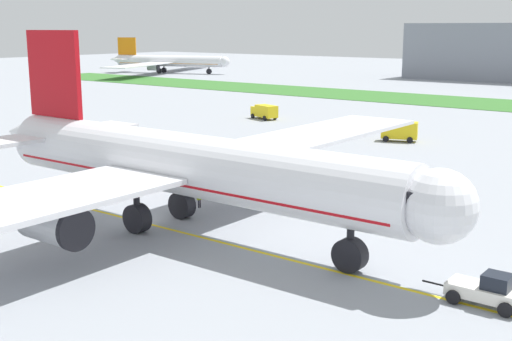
{
  "coord_description": "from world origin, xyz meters",
  "views": [
    {
      "loc": [
        42.6,
        -39.28,
        16.66
      ],
      "look_at": [
        5.29,
        9.03,
        3.57
      ],
      "focal_mm": 46.9,
      "sensor_mm": 36.0,
      "label": 1
    }
  ],
  "objects_px": {
    "airliner_foreground": "(181,165)",
    "pushback_tug": "(488,290)",
    "ground_crew_marshaller_front": "(199,198)",
    "service_truck_fuel_bowser": "(264,111)",
    "service_truck_baggage_loader": "(400,131)",
    "parked_airliner_far_left": "(167,61)"
  },
  "relations": [
    {
      "from": "ground_crew_marshaller_front",
      "to": "service_truck_baggage_loader",
      "type": "bearing_deg",
      "value": 92.15
    },
    {
      "from": "service_truck_fuel_bowser",
      "to": "airliner_foreground",
      "type": "bearing_deg",
      "value": -58.69
    },
    {
      "from": "airliner_foreground",
      "to": "pushback_tug",
      "type": "bearing_deg",
      "value": 0.39
    },
    {
      "from": "airliner_foreground",
      "to": "service_truck_baggage_loader",
      "type": "xyz_separation_m",
      "value": [
        -5.41,
        52.24,
        -3.99
      ]
    },
    {
      "from": "airliner_foreground",
      "to": "service_truck_fuel_bowser",
      "type": "xyz_separation_m",
      "value": [
        -36.32,
        59.7,
        -4.12
      ]
    },
    {
      "from": "airliner_foreground",
      "to": "ground_crew_marshaller_front",
      "type": "relative_size",
      "value": 49.28
    },
    {
      "from": "ground_crew_marshaller_front",
      "to": "service_truck_fuel_bowser",
      "type": "relative_size",
      "value": 0.25
    },
    {
      "from": "airliner_foreground",
      "to": "parked_airliner_far_left",
      "type": "height_order",
      "value": "airliner_foreground"
    },
    {
      "from": "airliner_foreground",
      "to": "service_truck_baggage_loader",
      "type": "height_order",
      "value": "airliner_foreground"
    },
    {
      "from": "pushback_tug",
      "to": "parked_airliner_far_left",
      "type": "xyz_separation_m",
      "value": [
        -167.09,
        139.31,
        3.44
      ]
    },
    {
      "from": "airliner_foreground",
      "to": "service_truck_fuel_bowser",
      "type": "height_order",
      "value": "airliner_foreground"
    },
    {
      "from": "service_truck_baggage_loader",
      "to": "parked_airliner_far_left",
      "type": "height_order",
      "value": "parked_airliner_far_left"
    },
    {
      "from": "airliner_foreground",
      "to": "pushback_tug",
      "type": "distance_m",
      "value": 25.98
    },
    {
      "from": "service_truck_baggage_loader",
      "to": "service_truck_fuel_bowser",
      "type": "distance_m",
      "value": 31.8
    },
    {
      "from": "pushback_tug",
      "to": "service_truck_fuel_bowser",
      "type": "height_order",
      "value": "service_truck_fuel_bowser"
    },
    {
      "from": "airliner_foreground",
      "to": "ground_crew_marshaller_front",
      "type": "height_order",
      "value": "airliner_foreground"
    },
    {
      "from": "pushback_tug",
      "to": "service_truck_baggage_loader",
      "type": "relative_size",
      "value": 1.12
    },
    {
      "from": "ground_crew_marshaller_front",
      "to": "service_truck_fuel_bowser",
      "type": "bearing_deg",
      "value": 121.37
    },
    {
      "from": "airliner_foreground",
      "to": "pushback_tug",
      "type": "height_order",
      "value": "airliner_foreground"
    },
    {
      "from": "airliner_foreground",
      "to": "service_truck_fuel_bowser",
      "type": "relative_size",
      "value": 12.44
    },
    {
      "from": "ground_crew_marshaller_front",
      "to": "parked_airliner_far_left",
      "type": "xyz_separation_m",
      "value": [
        -137.85,
        133.32,
        3.46
      ]
    },
    {
      "from": "airliner_foreground",
      "to": "pushback_tug",
      "type": "xyz_separation_m",
      "value": [
        25.56,
        0.18,
        -4.61
      ]
    }
  ]
}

